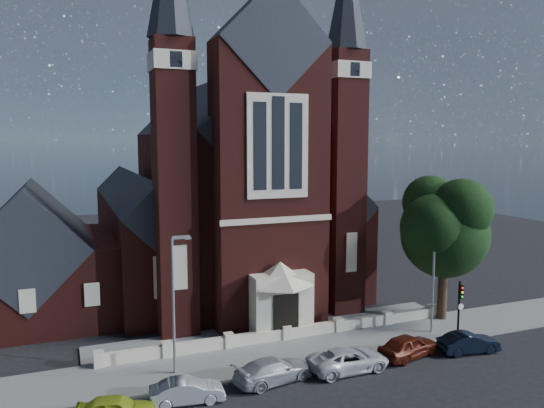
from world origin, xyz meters
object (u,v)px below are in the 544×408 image
Objects in this scene: car_silver_a at (187,391)px; car_navy at (469,343)px; street_lamp_right at (435,269)px; street_lamp_left at (175,297)px; car_white_suv at (349,359)px; street_tree at (449,229)px; parish_hall at (31,265)px; car_silver_b at (273,370)px; traffic_signal at (460,302)px; church at (218,196)px; car_dark_red at (408,346)px.

car_silver_a is 0.97× the size of car_navy.
street_lamp_left is at bearing 180.00° from street_lamp_right.
car_white_suv is (9.48, -3.17, -3.92)m from street_lamp_left.
car_navy is at bearing -115.94° from street_tree.
car_silver_a is (7.94, -17.49, -3.38)m from parish_hall.
car_navy is at bearing -11.59° from street_lamp_left.
car_navy is (13.04, -0.76, -0.03)m from car_silver_b.
traffic_signal reaches higher than car_white_suv.
street_lamp_left is at bearing 48.04° from car_silver_b.
street_lamp_right reaches higher than traffic_signal.
traffic_signal is 9.75m from car_white_suv.
traffic_signal is (-1.60, -3.28, -4.38)m from street_tree.
street_lamp_left reaches higher than car_silver_b.
street_tree is at bearing -53.83° from church.
car_dark_red is (21.97, -16.87, -3.28)m from parish_hall.
traffic_signal is (27.00, -15.57, -1.43)m from parish_hall.
car_silver_b is 4.63m from car_white_suv.
car_dark_red is at bearing -11.69° from street_lamp_left.
parish_hall is 29.62m from street_lamp_right.
street_lamp_left is 18.00m from street_lamp_right.
church reaches higher than parish_hall.
street_lamp_left is 1.00× the size of street_lamp_right.
car_silver_a is 0.82× the size of car_silver_b.
car_navy is (8.41, -0.50, -0.03)m from car_white_suv.
church is 17.26m from parish_hall.
car_silver_b is 9.03m from car_dark_red.
street_lamp_left is at bearing 71.11° from car_white_suv.
car_dark_red is (5.97, -21.81, -7.46)m from church.
parish_hall reaches higher than car_white_suv.
street_tree is 5.70m from traffic_signal.
traffic_signal is at bearing -95.63° from car_silver_b.
street_tree reaches higher than street_lamp_right.
street_tree is 1.32× the size of street_lamp_right.
street_tree is at bearing -66.55° from car_white_suv.
car_dark_red is 1.09× the size of car_navy.
car_silver_b is 1.18× the size of car_navy.
traffic_signal reaches higher than car_silver_a.
street_lamp_left is at bearing 64.63° from car_dark_red.
traffic_signal is at bearing -115.95° from street_tree.
street_lamp_right reaches higher than car_silver_a.
parish_hall is 2.63× the size of car_silver_b.
parish_hall is 16.18m from street_lamp_left.
street_tree is at bearing -23.26° from parish_hall.
church reaches higher than car_white_suv.
car_white_suv is 1.14× the size of car_dark_red.
church reaches higher than car_navy.
church is 8.91× the size of car_navy.
street_lamp_right is (26.09, -14.00, 0.59)m from parish_hall.
church is 3.26× the size of street_tree.
car_navy is at bearing -84.64° from car_silver_a.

